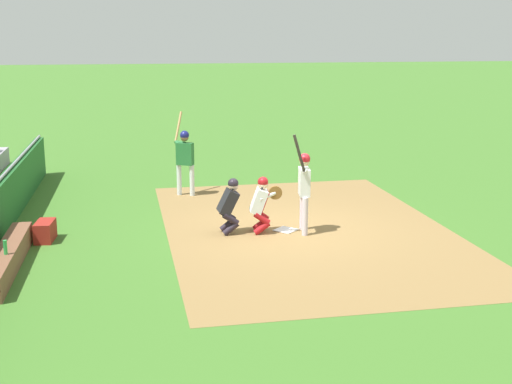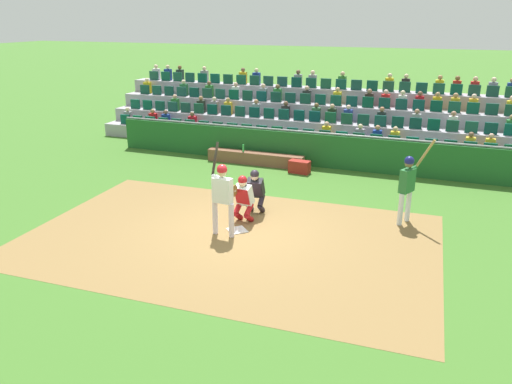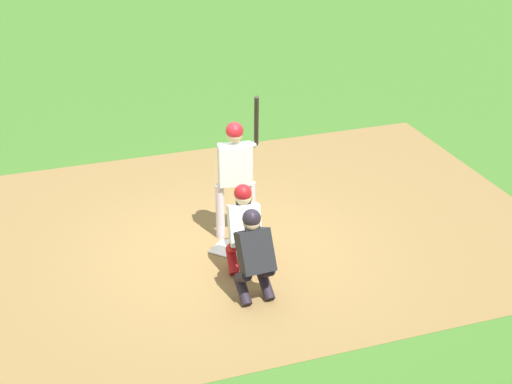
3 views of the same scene
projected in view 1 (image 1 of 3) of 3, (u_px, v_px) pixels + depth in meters
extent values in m
plane|color=#3C6D26|center=(286.00, 231.00, 15.87)|extent=(160.00, 160.00, 0.00)
cube|color=olive|center=(307.00, 229.00, 15.95)|extent=(9.99, 6.66, 0.01)
cube|color=white|center=(286.00, 230.00, 15.87)|extent=(0.62, 0.62, 0.02)
cylinder|color=silver|center=(303.00, 211.00, 15.85)|extent=(0.14, 0.14, 0.86)
cylinder|color=silver|center=(305.00, 217.00, 15.40)|extent=(0.14, 0.14, 0.86)
cube|color=silver|center=(304.00, 182.00, 15.46)|extent=(0.50, 0.27, 0.61)
sphere|color=tan|center=(305.00, 162.00, 15.36)|extent=(0.22, 0.22, 0.22)
sphere|color=red|center=(305.00, 159.00, 15.34)|extent=(0.25, 0.25, 0.25)
cylinder|color=silver|center=(304.00, 169.00, 15.34)|extent=(0.51, 0.19, 0.14)
cylinder|color=silver|center=(305.00, 171.00, 15.15)|extent=(0.18, 0.16, 0.13)
cylinder|color=black|center=(299.00, 153.00, 15.02)|extent=(0.14, 0.29, 0.79)
sphere|color=black|center=(304.00, 171.00, 15.10)|extent=(0.06, 0.06, 0.06)
cylinder|color=#A8151A|center=(261.00, 224.00, 15.84)|extent=(0.17, 0.40, 0.34)
cylinder|color=#A8151A|center=(261.00, 215.00, 15.79)|extent=(0.17, 0.39, 0.33)
cylinder|color=#A8151A|center=(262.00, 228.00, 15.53)|extent=(0.17, 0.40, 0.34)
cylinder|color=#A8151A|center=(262.00, 218.00, 15.48)|extent=(0.17, 0.39, 0.33)
cube|color=silver|center=(259.00, 201.00, 15.55)|extent=(0.46, 0.45, 0.60)
cube|color=#A8151A|center=(264.00, 201.00, 15.56)|extent=(0.40, 0.24, 0.45)
sphere|color=beige|center=(263.00, 185.00, 15.47)|extent=(0.22, 0.22, 0.22)
cube|color=black|center=(263.00, 185.00, 15.47)|extent=(0.21, 0.12, 0.20)
sphere|color=#A8151A|center=(263.00, 182.00, 15.46)|extent=(0.24, 0.24, 0.24)
cylinder|color=brown|center=(275.00, 193.00, 15.41)|extent=(0.10, 0.31, 0.30)
cylinder|color=silver|center=(268.00, 196.00, 15.38)|extent=(0.12, 0.39, 0.22)
cylinder|color=#251D28|center=(228.00, 225.00, 15.78)|extent=(0.17, 0.39, 0.34)
cylinder|color=#251D28|center=(228.00, 215.00, 15.73)|extent=(0.17, 0.39, 0.33)
cylinder|color=#251D28|center=(231.00, 229.00, 15.48)|extent=(0.17, 0.39, 0.34)
cylinder|color=#251D28|center=(231.00, 219.00, 15.43)|extent=(0.17, 0.39, 0.33)
cube|color=black|center=(228.00, 202.00, 15.50)|extent=(0.46, 0.50, 0.60)
cube|color=#251D28|center=(233.00, 202.00, 15.53)|extent=(0.40, 0.28, 0.43)
sphere|color=#D6A88E|center=(233.00, 186.00, 15.45)|extent=(0.22, 0.22, 0.22)
cube|color=black|center=(233.00, 186.00, 15.45)|extent=(0.21, 0.14, 0.19)
sphere|color=#251D28|center=(233.00, 183.00, 15.43)|extent=(0.24, 0.24, 0.24)
cube|color=brown|center=(8.00, 258.00, 13.26)|extent=(3.61, 0.40, 0.44)
cylinder|color=green|center=(5.00, 247.00, 12.76)|extent=(0.07, 0.07, 0.27)
cube|color=maroon|center=(45.00, 231.00, 15.07)|extent=(0.74, 0.42, 0.43)
cylinder|color=silver|center=(192.00, 180.00, 19.11)|extent=(0.17, 0.17, 0.86)
cylinder|color=silver|center=(179.00, 180.00, 19.20)|extent=(0.17, 0.17, 0.86)
cube|color=#256B33|center=(185.00, 154.00, 18.99)|extent=(0.39, 0.50, 0.61)
sphere|color=brown|center=(185.00, 137.00, 18.88)|extent=(0.22, 0.22, 0.22)
sphere|color=navy|center=(185.00, 135.00, 18.87)|extent=(0.25, 0.25, 0.25)
cylinder|color=#256B33|center=(183.00, 143.00, 18.96)|extent=(0.32, 0.46, 0.14)
cylinder|color=#256B33|center=(177.00, 143.00, 19.01)|extent=(0.17, 0.17, 0.13)
cylinder|color=tan|center=(178.00, 127.00, 19.14)|extent=(0.46, 0.28, 0.81)
sphere|color=black|center=(176.00, 142.00, 19.04)|extent=(0.06, 0.06, 0.06)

